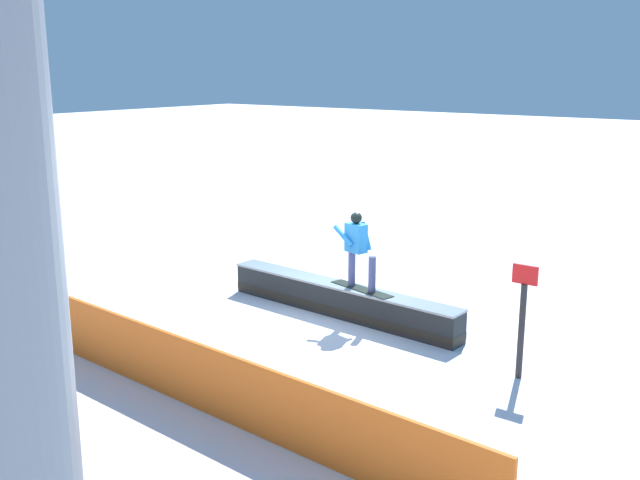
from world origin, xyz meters
TOP-DOWN VIEW (x-y plane):
  - ground_plane at (0.00, 0.00)m, footprint 120.00×120.00m
  - grind_box at (0.00, 0.00)m, footprint 5.34×0.85m
  - snowboarder at (-0.40, 0.00)m, footprint 1.49×0.61m
  - safety_fence at (0.00, 4.47)m, footprint 10.97×0.74m
  - trail_marker at (-3.95, 0.75)m, footprint 0.40×0.10m

SIDE VIEW (x-z plane):
  - ground_plane at x=0.00m, z-range 0.00..0.00m
  - grind_box at x=0.00m, z-range -0.03..0.60m
  - safety_fence at x=0.00m, z-range 0.00..1.01m
  - trail_marker at x=-3.95m, z-range 0.07..1.90m
  - snowboarder at x=-0.40m, z-range 0.70..2.17m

